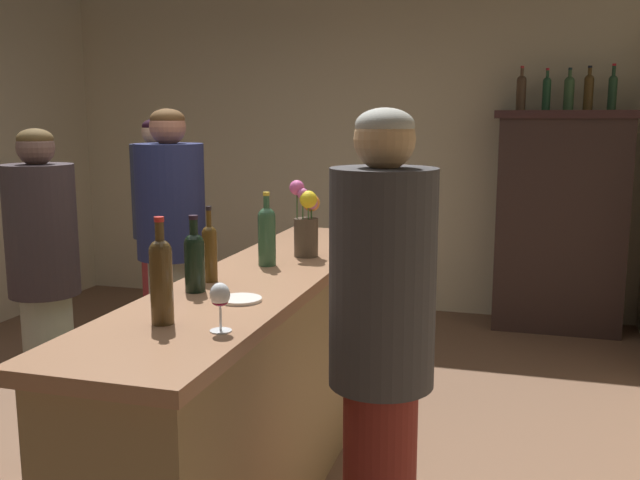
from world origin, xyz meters
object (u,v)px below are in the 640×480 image
wine_bottle_merlot (210,250)px  wine_glass_front (220,298)px  display_cabinet (560,218)px  wine_bottle_riesling (161,277)px  bartender (381,360)px  cheese_plate (240,299)px  display_bottle_midright (589,90)px  wine_bottle_chardonnay (267,233)px  wine_bottle_malbec (195,259)px  display_bottle_right (613,90)px  bar_counter (262,383)px  flower_arrangement (306,220)px  display_bottle_left (521,91)px  patron_near_entrance (159,231)px  display_bottle_center (569,91)px  wine_glass_mid (360,218)px  patron_in_grey (172,247)px  display_bottle_midleft (547,92)px  patron_redhead (45,284)px

wine_bottle_merlot → wine_glass_front: 0.69m
display_cabinet → wine_bottle_riesling: (-1.38, -3.74, 0.26)m
wine_glass_front → bartender: bearing=6.3°
cheese_plate → display_bottle_midright: (1.40, 3.40, 0.85)m
bartender → wine_bottle_riesling: bearing=-9.6°
display_bottle_midright → bartender: (-0.82, -3.71, -0.92)m
wine_bottle_merlot → wine_bottle_chardonnay: bearing=73.0°
wine_bottle_malbec → display_bottle_right: 3.84m
bar_counter → display_bottle_right: (1.66, 2.96, 1.35)m
flower_arrangement → display_bottle_left: size_ratio=1.11×
cheese_plate → patron_near_entrance: 2.33m
display_bottle_center → display_cabinet: bearing=180.0°
wine_bottle_malbec → display_bottle_midright: size_ratio=0.91×
wine_bottle_malbec → display_cabinet: bearing=66.1°
wine_bottle_merlot → bartender: size_ratio=0.18×
wine_glass_mid → patron_in_grey: bearing=-165.2°
flower_arrangement → patron_near_entrance: size_ratio=0.22×
flower_arrangement → display_bottle_center: (1.28, 2.53, 0.67)m
wine_glass_mid → bartender: 1.87m
cheese_plate → patron_near_entrance: size_ratio=0.10×
wine_bottle_merlot → patron_in_grey: patron_in_grey is taller
bartender → display_cabinet: bearing=-112.0°
wine_bottle_riesling → wine_bottle_merlot: 0.60m
wine_glass_front → patron_in_grey: 1.88m
patron_in_grey → wine_bottle_malbec: bearing=-12.2°
display_bottle_midleft → bartender: display_bottle_midleft is taller
wine_bottle_merlot → display_bottle_center: size_ratio=0.99×
wine_bottle_riesling → wine_bottle_chardonnay: wine_bottle_riesling is taller
wine_bottle_chardonnay → patron_in_grey: size_ratio=0.20×
wine_glass_front → display_bottle_center: (1.18, 3.76, 0.74)m
wine_bottle_chardonnay → wine_bottle_riesling: bearing=-90.4°
patron_redhead → bartender: 1.89m
bar_counter → display_bottle_right: bearing=60.7°
display_cabinet → wine_bottle_malbec: (-1.47, -3.32, 0.24)m
display_bottle_left → wine_bottle_merlot: bearing=-110.1°
wine_bottle_riesling → display_bottle_left: display_bottle_left is taller
display_bottle_right → wine_bottle_riesling: bearing=-114.4°
wine_bottle_riesling → flower_arrangement: 1.21m
wine_glass_mid → display_bottle_right: display_bottle_right is taller
display_cabinet → wine_bottle_chardonnay: display_cabinet is taller
wine_glass_mid → display_cabinet: bearing=59.0°
patron_near_entrance → bartender: bearing=15.2°
display_cabinet → display_bottle_right: (0.31, 0.00, 0.96)m
bar_counter → patron_in_grey: bearing=136.9°
wine_bottle_malbec → flower_arrangement: 0.81m
cheese_plate → display_bottle_center: display_bottle_center is taller
display_bottle_midleft → display_bottle_center: (0.16, 0.00, 0.00)m
flower_arrangement → patron_near_entrance: 1.71m
wine_bottle_merlot → cheese_plate: 0.37m
bar_counter → wine_glass_mid: (0.19, 1.04, 0.60)m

